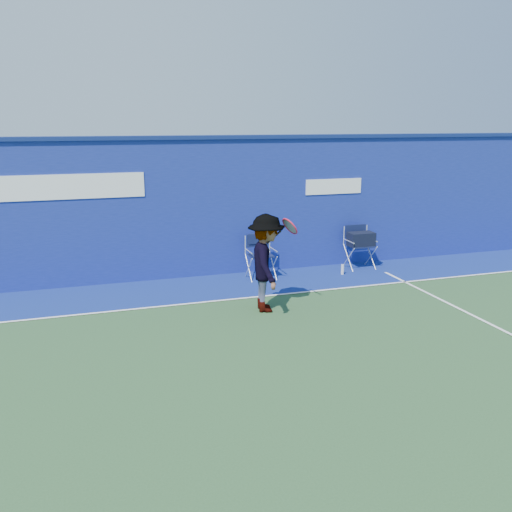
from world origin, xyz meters
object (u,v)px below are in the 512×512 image
object	(u,v)px
directors_chair_right	(360,251)
water_bottle	(343,270)
tennis_player	(266,263)
directors_chair_left	(261,264)

from	to	relation	value
directors_chair_right	water_bottle	bearing A→B (deg)	-148.08
directors_chair_right	tennis_player	world-z (taller)	tennis_player
directors_chair_left	water_bottle	world-z (taller)	directors_chair_left
directors_chair_right	tennis_player	xyz separation A→B (m)	(-3.03, -2.10, 0.48)
directors_chair_left	tennis_player	world-z (taller)	tennis_player
directors_chair_right	water_bottle	world-z (taller)	directors_chair_right
water_bottle	tennis_player	distance (m)	3.05
directors_chair_right	water_bottle	distance (m)	0.80
directors_chair_left	water_bottle	size ratio (longest dim) A/B	4.05
directors_chair_left	tennis_player	bearing A→B (deg)	-105.36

